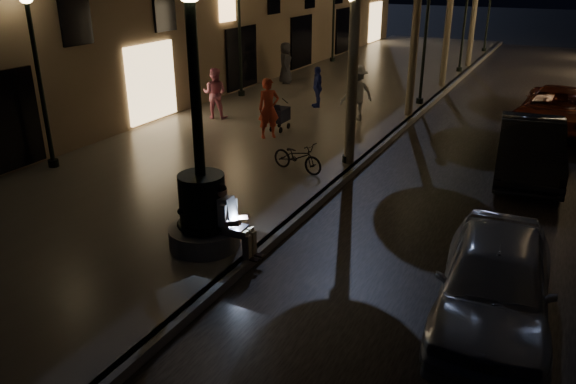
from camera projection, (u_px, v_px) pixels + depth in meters
The scene contains 23 objects.
ground at pixel (420, 115), 21.57m from camera, with size 120.00×120.00×0.00m, color black.
cobble_lane at pixel (502, 124), 20.32m from camera, with size 6.00×45.00×0.02m, color black.
promenade at pixel (325, 101), 23.20m from camera, with size 8.00×45.00×0.20m, color #68635C.
curb_strip at pixel (420, 112), 21.54m from camera, with size 0.25×45.00×0.20m, color #59595B.
fountain_lamppost at pixel (202, 198), 10.79m from camera, with size 1.40×1.40×5.21m.
seated_man_laptop at pixel (230, 218), 10.64m from camera, with size 1.03×0.35×1.40m.
lamp_curb_a at pixel (352, 53), 14.69m from camera, with size 0.36×0.36×4.81m.
lamp_curb_b at pixel (427, 25), 21.30m from camera, with size 0.36×0.36×4.81m.
lamp_curb_c at pixel (466, 10), 27.91m from camera, with size 0.36×0.36×4.81m.
lamp_curb_d at pixel (490, 1), 34.52m from camera, with size 0.36×0.36×4.81m.
lamp_left_a at pixel (35, 55), 14.34m from camera, with size 0.36×0.36×4.81m.
lamp_left_b at pixel (239, 21), 22.60m from camera, with size 0.36×0.36×4.81m.
lamp_left_c at pixel (334, 5), 30.87m from camera, with size 0.36×0.36×4.81m.
stroller at pixel (280, 115), 18.63m from camera, with size 0.44×1.03×1.05m.
car_front at pixel (495, 282), 8.88m from camera, with size 1.74×4.31×1.47m, color #A6A9AD.
car_second at pixel (530, 148), 15.15m from camera, with size 1.62×4.66×1.53m, color black.
car_third at pixel (557, 111), 19.08m from camera, with size 2.44×5.30×1.47m, color #913312.
pedestrian_red at pixel (269, 108), 17.71m from camera, with size 0.69×0.45×1.90m, color #B43824.
pedestrian_pink at pixel (215, 93), 20.01m from camera, with size 0.88×0.68×1.80m, color #CD6C8A.
pedestrian_white at pixel (357, 93), 19.68m from camera, with size 1.26×0.72×1.95m, color silver.
pedestrian_blue at pixel (317, 87), 21.62m from camera, with size 0.91×0.38×1.56m, color navy.
pedestrian_dark at pixel (286, 63), 25.87m from camera, with size 0.91×0.59×1.86m, color #303035.
bicycle at pixel (298, 157), 14.99m from camera, with size 0.54×1.55×0.81m, color black.
Camera 1 is at (4.95, -6.13, 5.42)m, focal length 35.00 mm.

